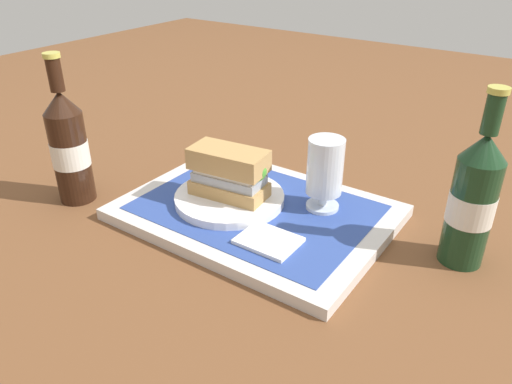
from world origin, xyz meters
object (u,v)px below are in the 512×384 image
Objects in this scene: beer_bottle at (473,199)px; second_bottle at (69,146)px; plate at (230,198)px; sandwich at (231,172)px; beer_glass at (325,170)px.

beer_bottle is 1.00× the size of second_bottle.
sandwich is (0.00, 0.00, 0.05)m from plate.
beer_glass is at bearing 27.33° from plate.
sandwich is 0.16m from beer_glass.
second_bottle is (-0.40, -0.19, 0.01)m from beer_glass.
second_bottle reaches higher than beer_glass.
beer_glass is 0.45m from second_bottle.
second_bottle reaches higher than plate.
beer_glass is at bearing -177.08° from beer_bottle.
plate is 0.05m from sandwich.
beer_bottle is at bearing 2.92° from beer_glass.
second_bottle is (-0.63, -0.20, 0.00)m from beer_bottle.
beer_bottle reaches higher than plate.
beer_glass reaches higher than plate.
second_bottle reaches higher than sandwich.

